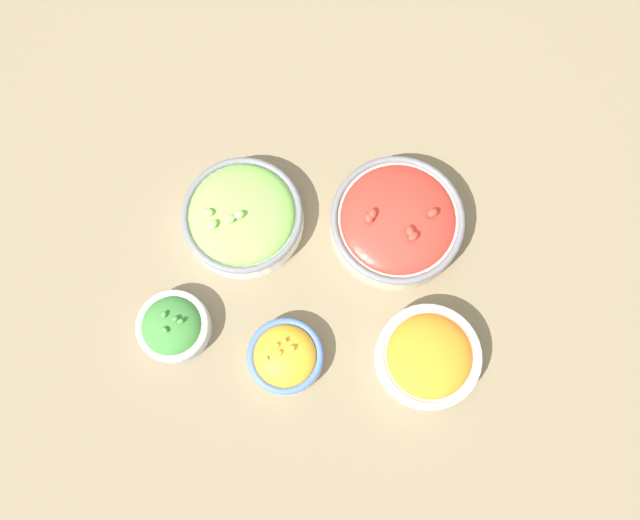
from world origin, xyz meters
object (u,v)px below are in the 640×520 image
(bowl_lettuce, at_px, (243,216))
(bowl_broccoli, at_px, (173,326))
(bowl_cherry_tomatoes, at_px, (397,221))
(bowl_squash, at_px, (285,356))
(bowl_carrots, at_px, (428,356))

(bowl_lettuce, height_order, bowl_broccoli, bowl_lettuce)
(bowl_cherry_tomatoes, relative_size, bowl_squash, 1.81)
(bowl_carrots, relative_size, bowl_broccoli, 1.42)
(bowl_broccoli, bearing_deg, bowl_cherry_tomatoes, -147.93)
(bowl_lettuce, distance_m, bowl_cherry_tomatoes, 0.26)
(bowl_carrots, relative_size, bowl_squash, 1.36)
(bowl_broccoli, bearing_deg, bowl_lettuce, -113.57)
(bowl_cherry_tomatoes, bearing_deg, bowl_lettuce, 4.20)
(bowl_cherry_tomatoes, relative_size, bowl_broccoli, 1.89)
(bowl_lettuce, bearing_deg, bowl_cherry_tomatoes, -175.80)
(bowl_lettuce, relative_size, bowl_broccoli, 1.73)
(bowl_lettuce, relative_size, bowl_squash, 1.66)
(bowl_lettuce, height_order, bowl_carrots, bowl_lettuce)
(bowl_squash, height_order, bowl_broccoli, same)
(bowl_lettuce, height_order, bowl_cherry_tomatoes, same)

